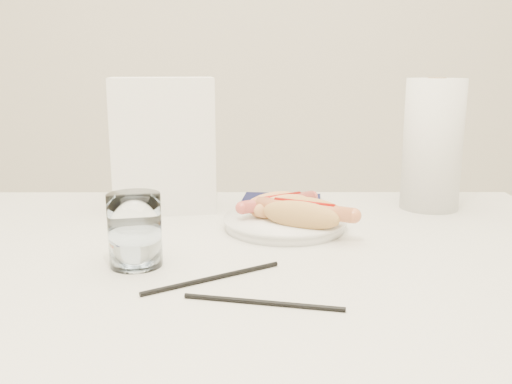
{
  "coord_description": "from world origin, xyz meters",
  "views": [
    {
      "loc": [
        0.04,
        -0.82,
        1.03
      ],
      "look_at": [
        0.04,
        0.1,
        0.82
      ],
      "focal_mm": 39.17,
      "sensor_mm": 36.0,
      "label": 1
    }
  ],
  "objects_px": {
    "hotdog_left": "(278,205)",
    "water_glass": "(135,230)",
    "plate": "(285,224)",
    "paper_towel_roll": "(433,145)",
    "hotdog_right": "(304,214)",
    "table": "(229,286)",
    "napkin_box": "(164,145)"
  },
  "relations": [
    {
      "from": "plate",
      "to": "paper_towel_roll",
      "type": "relative_size",
      "value": 0.81
    },
    {
      "from": "hotdog_right",
      "to": "napkin_box",
      "type": "height_order",
      "value": "napkin_box"
    },
    {
      "from": "hotdog_right",
      "to": "water_glass",
      "type": "height_order",
      "value": "water_glass"
    },
    {
      "from": "hotdog_left",
      "to": "napkin_box",
      "type": "height_order",
      "value": "napkin_box"
    },
    {
      "from": "water_glass",
      "to": "hotdog_left",
      "type": "bearing_deg",
      "value": 43.84
    },
    {
      "from": "hotdog_left",
      "to": "hotdog_right",
      "type": "relative_size",
      "value": 0.86
    },
    {
      "from": "plate",
      "to": "paper_towel_roll",
      "type": "distance_m",
      "value": 0.35
    },
    {
      "from": "water_glass",
      "to": "paper_towel_roll",
      "type": "xyz_separation_m",
      "value": [
        0.51,
        0.33,
        0.07
      ]
    },
    {
      "from": "hotdog_left",
      "to": "water_glass",
      "type": "distance_m",
      "value": 0.29
    },
    {
      "from": "hotdog_right",
      "to": "plate",
      "type": "bearing_deg",
      "value": 151.67
    },
    {
      "from": "table",
      "to": "hotdog_left",
      "type": "relative_size",
      "value": 8.67
    },
    {
      "from": "hotdog_left",
      "to": "napkin_box",
      "type": "distance_m",
      "value": 0.26
    },
    {
      "from": "hotdog_right",
      "to": "napkin_box",
      "type": "relative_size",
      "value": 0.63
    },
    {
      "from": "hotdog_right",
      "to": "water_glass",
      "type": "distance_m",
      "value": 0.29
    },
    {
      "from": "water_glass",
      "to": "napkin_box",
      "type": "distance_m",
      "value": 0.32
    },
    {
      "from": "hotdog_left",
      "to": "water_glass",
      "type": "xyz_separation_m",
      "value": [
        -0.21,
        -0.2,
        0.02
      ]
    },
    {
      "from": "paper_towel_roll",
      "to": "hotdog_right",
      "type": "bearing_deg",
      "value": -144.6
    },
    {
      "from": "hotdog_left",
      "to": "paper_towel_roll",
      "type": "relative_size",
      "value": 0.55
    },
    {
      "from": "water_glass",
      "to": "plate",
      "type": "bearing_deg",
      "value": 39.33
    },
    {
      "from": "hotdog_right",
      "to": "napkin_box",
      "type": "bearing_deg",
      "value": 172.82
    },
    {
      "from": "hotdog_left",
      "to": "water_glass",
      "type": "relative_size",
      "value": 1.33
    },
    {
      "from": "table",
      "to": "plate",
      "type": "height_order",
      "value": "plate"
    },
    {
      "from": "hotdog_left",
      "to": "water_glass",
      "type": "bearing_deg",
      "value": -169.23
    },
    {
      "from": "plate",
      "to": "water_glass",
      "type": "distance_m",
      "value": 0.29
    },
    {
      "from": "table",
      "to": "napkin_box",
      "type": "relative_size",
      "value": 4.7
    },
    {
      "from": "napkin_box",
      "to": "table",
      "type": "bearing_deg",
      "value": -69.55
    },
    {
      "from": "table",
      "to": "plate",
      "type": "relative_size",
      "value": 5.84
    },
    {
      "from": "hotdog_right",
      "to": "water_glass",
      "type": "bearing_deg",
      "value": -123.65
    },
    {
      "from": "plate",
      "to": "hotdog_right",
      "type": "relative_size",
      "value": 1.27
    },
    {
      "from": "water_glass",
      "to": "paper_towel_roll",
      "type": "bearing_deg",
      "value": 32.32
    },
    {
      "from": "table",
      "to": "paper_towel_roll",
      "type": "bearing_deg",
      "value": 34.0
    },
    {
      "from": "table",
      "to": "hotdog_right",
      "type": "height_order",
      "value": "hotdog_right"
    }
  ]
}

